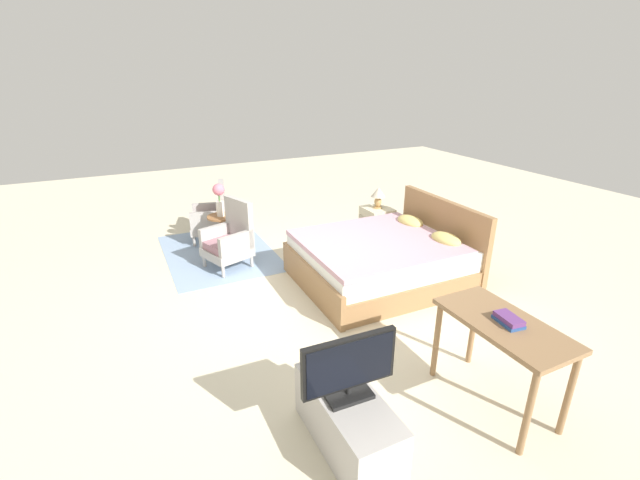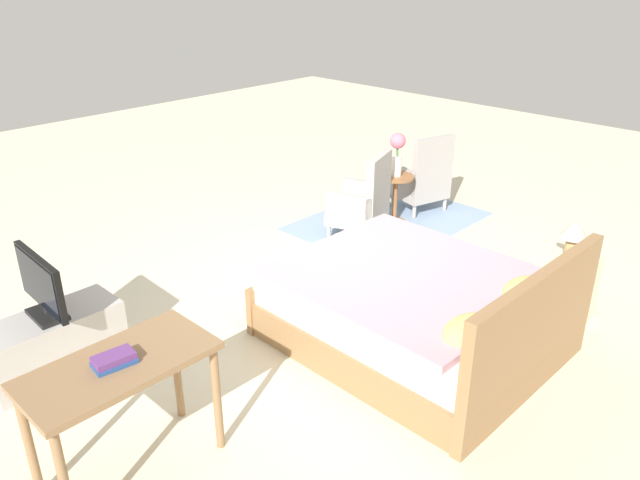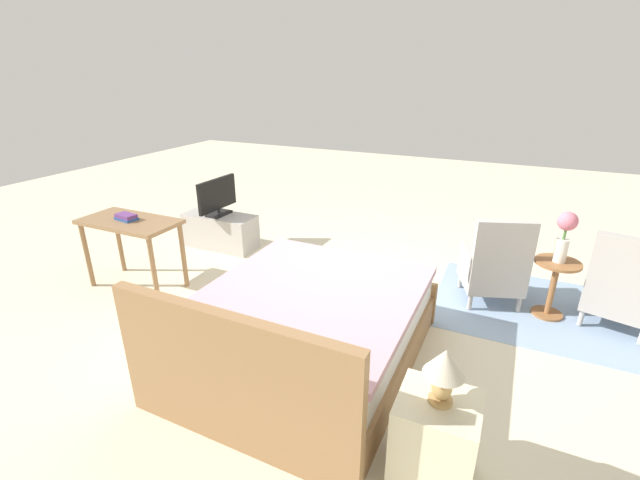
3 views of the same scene
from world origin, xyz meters
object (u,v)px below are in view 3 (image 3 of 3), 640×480
bed (303,330)px  vanity_desk (131,230)px  side_table (554,282)px  book_stack (126,217)px  flower_vase (565,232)px  nightstand (435,441)px  tv_flatscreen (217,197)px  table_lamp (444,369)px  tv_stand (221,231)px  armchair_by_window_right (494,268)px  armchair_by_window_left (622,290)px

bed → vanity_desk: 2.28m
side_table → bed: bearing=41.8°
vanity_desk → book_stack: (0.02, 0.01, 0.14)m
flower_vase → nightstand: 2.42m
bed → nightstand: 1.31m
nightstand → tv_flatscreen: (3.23, -2.33, 0.41)m
nightstand → vanity_desk: vanity_desk is taller
table_lamp → tv_flatscreen: tv_flatscreen is taller
bed → tv_stand: (2.08, -1.70, -0.08)m
bed → vanity_desk: bearing=-10.6°
flower_vase → tv_flatscreen: 3.90m
bed → side_table: 2.43m
tv_stand → tv_flatscreen: bearing=-2.3°
armchair_by_window_right → tv_flatscreen: (3.36, -0.06, 0.31)m
table_lamp → tv_flatscreen: 3.98m
flower_vase → nightstand: flower_vase is taller
armchair_by_window_right → side_table: armchair_by_window_right is taller
side_table → table_lamp: 2.39m
table_lamp → vanity_desk: table_lamp is taller
bed → tv_flatscreen: bed is taller
tv_stand → table_lamp: bearing=144.1°
table_lamp → tv_stand: 4.02m
armchair_by_window_right → flower_vase: 0.71m
nightstand → book_stack: 3.58m
armchair_by_window_left → flower_vase: flower_vase is taller
side_table → armchair_by_window_left: bearing=-177.9°
side_table → tv_stand: (3.89, -0.08, -0.13)m
bed → side_table: size_ratio=3.59×
armchair_by_window_left → tv_stand: (4.42, -0.06, -0.16)m
table_lamp → tv_stand: table_lamp is taller
nightstand → side_table: bearing=-106.4°
armchair_by_window_right → nightstand: size_ratio=1.64×
side_table → book_stack: bearing=16.6°
tv_flatscreen → table_lamp: bearing=144.1°
armchair_by_window_right → book_stack: 3.75m
book_stack → tv_flatscreen: bearing=-96.9°
nightstand → book_stack: bearing=-17.2°
bed → side_table: bed is taller
armchair_by_window_left → table_lamp: armchair_by_window_left is taller
armchair_by_window_right → nightstand: bearing=86.6°
nightstand → book_stack: book_stack is taller
flower_vase → armchair_by_window_right: bearing=-2.3°
table_lamp → tv_stand: bearing=-35.9°
armchair_by_window_left → side_table: size_ratio=1.63×
armchair_by_window_left → armchair_by_window_right: size_ratio=1.00×
armchair_by_window_left → book_stack: bearing=15.0°
side_table → nightstand: 2.35m
armchair_by_window_right → book_stack: armchair_by_window_right is taller
bed → book_stack: (2.24, -0.41, 0.49)m
table_lamp → armchair_by_window_left: bearing=-117.8°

